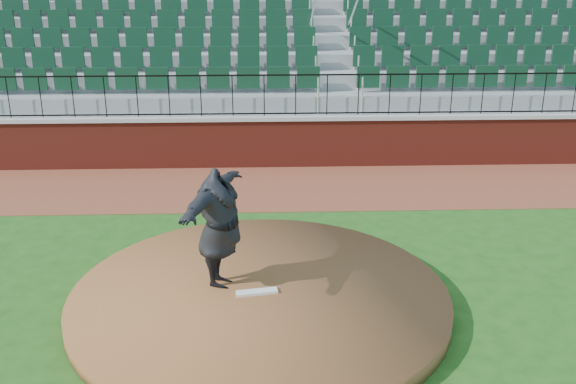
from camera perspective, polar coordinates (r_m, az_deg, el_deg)
The scene contains 10 objects.
ground at distance 10.43m, azimuth 0.30°, elevation -9.59°, with size 90.00×90.00×0.00m, color #1F4E16.
warning_track at distance 15.35m, azimuth -0.52°, elevation 0.48°, with size 34.00×3.20×0.01m, color brown.
field_wall at distance 16.69m, azimuth -0.68°, elevation 4.25°, with size 34.00×0.35×1.20m, color maroon.
wall_cap at distance 16.53m, azimuth -0.69°, elevation 6.42°, with size 34.00×0.45×0.10m, color #B7B7B7.
wall_railing at distance 16.40m, azimuth -0.70°, elevation 8.29°, with size 34.00×0.05×1.00m, color black, non-canonical shape.
seating_stands at distance 19.00m, azimuth -0.91°, elevation 11.46°, with size 34.00×5.10×4.60m, color gray, non-canonical shape.
concourse_wall at distance 21.71m, azimuth -1.08°, elevation 13.75°, with size 34.00×0.50×5.50m, color maroon.
pitchers_mound at distance 10.32m, azimuth -2.44°, elevation -9.16°, with size 5.78×5.78×0.25m, color brown.
pitching_rubber at distance 10.21m, azimuth -2.68°, elevation -8.57°, with size 0.63×0.16×0.04m, color white.
pitcher at distance 10.11m, azimuth -5.92°, elevation -3.09°, with size 2.35×0.64×1.91m, color black.
Camera 1 is at (-0.38, -9.05, 5.18)m, focal length 41.44 mm.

